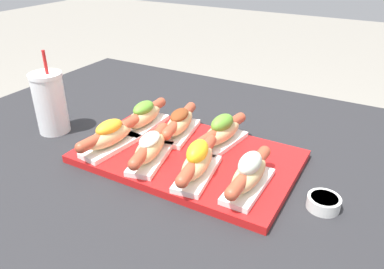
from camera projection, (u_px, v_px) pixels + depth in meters
name	position (u px, v px, depth m)	size (l,w,h in m)	color
patio_table	(186.00, 262.00, 1.06)	(1.43, 1.08, 0.70)	#232326
serving_tray	(188.00, 156.00, 0.88)	(0.50, 0.31, 0.02)	red
hot_dog_0	(110.00, 136.00, 0.88)	(0.08, 0.20, 0.07)	white
hot_dog_1	(150.00, 148.00, 0.83)	(0.09, 0.19, 0.06)	white
hot_dog_2	(197.00, 161.00, 0.77)	(0.08, 0.20, 0.08)	white
hot_dog_3	(249.00, 173.00, 0.73)	(0.06, 0.20, 0.08)	white
hot_dog_4	(144.00, 116.00, 0.97)	(0.07, 0.20, 0.07)	white
hot_dog_5	(180.00, 123.00, 0.94)	(0.09, 0.19, 0.07)	white
hot_dog_6	(222.00, 132.00, 0.89)	(0.08, 0.20, 0.08)	white
sauce_bowl	(324.00, 202.00, 0.72)	(0.06, 0.06, 0.03)	silver
drink_cup	(50.00, 103.00, 0.98)	(0.08, 0.08, 0.22)	white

